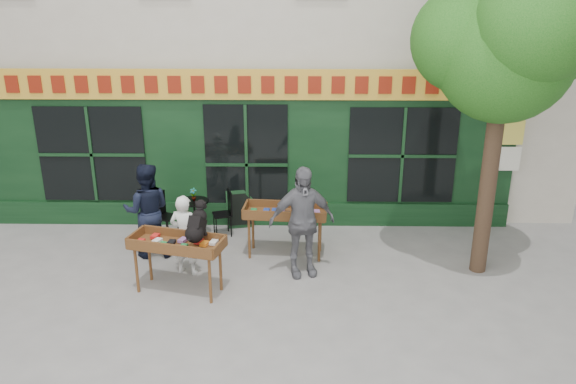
# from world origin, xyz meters

# --- Properties ---
(ground) EXTENTS (80.00, 80.00, 0.00)m
(ground) POSITION_xyz_m (0.00, 0.00, 0.00)
(ground) COLOR slate
(ground) RESTS_ON ground
(street_tree) EXTENTS (3.05, 2.90, 5.60)m
(street_tree) POSITION_xyz_m (4.34, 0.36, 4.11)
(street_tree) COLOR #382619
(street_tree) RESTS_ON ground
(book_cart_center) EXTENTS (1.61, 0.98, 0.99)m
(book_cart_center) POSITION_xyz_m (-0.90, -0.54, 0.82)
(book_cart_center) COLOR brown
(book_cart_center) RESTS_ON ground
(dog) EXTENTS (0.48, 0.67, 0.60)m
(dog) POSITION_xyz_m (-0.55, -0.59, 1.29)
(dog) COLOR black
(dog) RESTS_ON book_cart_center
(woman) EXTENTS (0.60, 0.47, 1.46)m
(woman) POSITION_xyz_m (-0.90, 0.11, 0.73)
(woman) COLOR white
(woman) RESTS_ON ground
(book_cart_right) EXTENTS (1.55, 0.74, 0.99)m
(book_cart_right) POSITION_xyz_m (0.83, 0.87, 0.82)
(book_cart_right) COLOR brown
(book_cart_right) RESTS_ON ground
(man_right) EXTENTS (1.25, 0.77, 1.98)m
(man_right) POSITION_xyz_m (1.13, 0.12, 0.99)
(man_right) COLOR slate
(man_right) RESTS_ON ground
(bistro_table) EXTENTS (0.60, 0.60, 0.76)m
(bistro_table) POSITION_xyz_m (-1.03, 1.72, 0.54)
(bistro_table) COLOR black
(bistro_table) RESTS_ON ground
(bistro_chair_left) EXTENTS (0.49, 0.49, 0.95)m
(bistro_chair_left) POSITION_xyz_m (-1.66, 1.66, 0.56)
(bistro_chair_left) COLOR black
(bistro_chair_left) RESTS_ON ground
(bistro_chair_right) EXTENTS (0.46, 0.45, 0.95)m
(bistro_chair_right) POSITION_xyz_m (-0.39, 1.79, 0.56)
(bistro_chair_right) COLOR black
(bistro_chair_right) RESTS_ON ground
(potted_plant) EXTENTS (0.16, 0.12, 0.27)m
(potted_plant) POSITION_xyz_m (-1.03, 1.72, 0.90)
(potted_plant) COLOR gray
(potted_plant) RESTS_ON bistro_table
(man_left) EXTENTS (0.96, 0.79, 1.80)m
(man_left) POSITION_xyz_m (-1.73, 0.82, 0.90)
(man_left) COLOR black
(man_left) RESTS_ON ground
(chalkboard) EXTENTS (0.59, 0.30, 0.79)m
(chalkboard) POSITION_xyz_m (-0.16, 2.19, 0.40)
(chalkboard) COLOR black
(chalkboard) RESTS_ON ground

